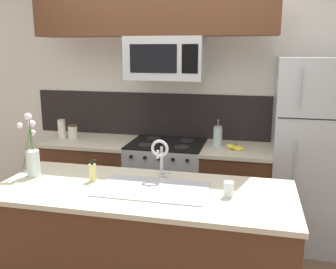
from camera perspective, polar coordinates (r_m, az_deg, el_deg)
rear_partition at (r=4.05m, az=5.19°, el=4.95°), size 5.20×0.10×2.60m
splash_band at (r=4.07m, az=0.85°, el=2.90°), size 3.20×0.01×0.48m
back_counter_left at (r=4.21m, az=-11.28°, el=-6.79°), size 0.92×0.65×0.91m
back_counter_right at (r=3.86m, az=10.20°, el=-8.58°), size 0.69×0.65×0.91m
stove_range at (r=3.95m, az=-0.20°, el=-7.78°), size 0.76×0.64×0.93m
microwave at (r=3.68m, az=-0.30°, el=11.56°), size 0.74×0.40×0.41m
upper_cabinet_band at (r=3.70m, az=-2.30°, el=19.36°), size 2.31×0.34×0.60m
refrigerator at (r=3.79m, az=22.16°, el=-2.79°), size 0.88×0.74×1.79m
storage_jar_tall at (r=4.22m, az=-15.89°, el=0.83°), size 0.08×0.08×0.20m
storage_jar_medium at (r=4.19m, az=-14.32°, el=0.45°), size 0.10×0.10×0.15m
banana_bunch at (r=3.66m, az=10.27°, el=-1.96°), size 0.19×0.16×0.08m
french_press at (r=3.77m, az=7.59°, el=-0.22°), size 0.09×0.09×0.27m
island_counter at (r=2.83m, az=-3.73°, el=-16.83°), size 2.09×0.84×0.91m
kitchen_sink at (r=2.64m, az=-2.36°, el=-9.75°), size 0.76×0.44×0.16m
sink_faucet at (r=2.75m, az=-1.18°, el=-2.92°), size 0.14×0.14×0.31m
dish_soap_bottle at (r=2.80m, az=-11.43°, el=-5.66°), size 0.06×0.05×0.16m
drinking_glass at (r=2.51m, az=9.21°, el=-8.24°), size 0.07×0.07×0.10m
flower_vase at (r=3.02m, az=-19.95°, el=-3.27°), size 0.15×0.13×0.48m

